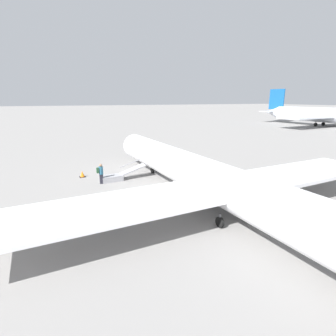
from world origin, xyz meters
name	(u,v)px	position (x,y,z in m)	size (l,w,h in m)	color
ground_plane	(207,206)	(0.00, 0.00, 0.00)	(600.00, 600.00, 0.00)	gray
airplane_main	(217,182)	(-0.98, -0.04, 1.98)	(34.45, 26.43, 6.66)	white
airplane_taxiing_distant	(330,115)	(31.00, -57.72, 2.98)	(42.07, 31.69, 9.99)	silver
boarding_stairs	(116,176)	(8.35, 4.11, 0.37)	(1.17, 4.05, 1.67)	#99999E
passenger	(101,172)	(7.93, 5.54, 1.00)	(0.36, 0.54, 1.74)	#23232D
traffic_cone_near_stairs	(82,174)	(10.69, 6.74, 0.27)	(0.53, 0.53, 0.58)	black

